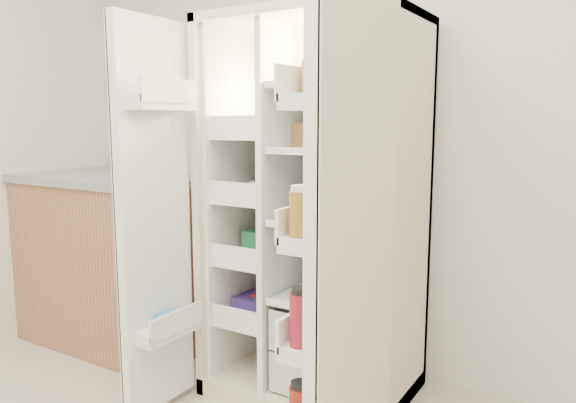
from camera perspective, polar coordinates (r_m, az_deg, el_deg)
The scene contains 5 objects.
wall_back at distance 2.87m, azimuth 9.16°, elevation 8.79°, with size 4.00×0.02×2.70m, color silver.
refrigerator at distance 2.67m, azimuth 3.67°, elevation -4.22°, with size 0.92×0.70×1.80m.
freezer_door at distance 2.47m, azimuth -13.75°, elevation -1.96°, with size 0.15×0.40×1.72m.
fridge_door at distance 1.83m, azimuth 6.29°, elevation -6.01°, with size 0.17×0.58×1.72m.
kitchen_counter at distance 3.54m, azimuth -18.18°, elevation -5.36°, with size 1.40×0.74×1.02m.
Camera 1 is at (1.11, -0.65, 1.32)m, focal length 34.00 mm.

